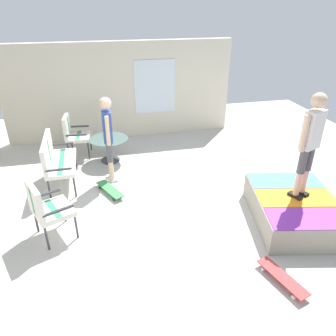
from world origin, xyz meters
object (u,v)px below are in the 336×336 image
object	(u,v)px
patio_bench	(55,158)
skate_ramp	(295,209)
skateboard_spare	(282,277)
patio_chair_by_wall	(45,206)
person_watching	(108,133)
patio_table	(109,145)
skateboard_by_bench	(110,189)
patio_chair_near_house	(73,132)
person_skater	(311,139)

from	to	relation	value
patio_bench	skate_ramp	bearing A→B (deg)	-118.38
skate_ramp	skateboard_spare	distance (m)	1.54
patio_chair_by_wall	person_watching	bearing A→B (deg)	-33.24
skate_ramp	patio_bench	distance (m)	4.66
patio_chair_by_wall	patio_table	size ratio (longest dim) A/B	1.13
patio_bench	skateboard_spare	bearing A→B (deg)	-137.31
person_watching	skateboard_by_bench	world-z (taller)	person_watching
patio_bench	patio_chair_by_wall	size ratio (longest dim) A/B	1.23
patio_bench	patio_chair_near_house	xyz separation A→B (m)	(1.37, -0.31, -0.00)
patio_bench	patio_table	bearing A→B (deg)	-52.25
patio_chair_near_house	skateboard_spare	distance (m)	5.59
patio_bench	skateboard_by_bench	xyz separation A→B (m)	(-0.60, -1.01, -0.53)
person_watching	patio_chair_near_house	bearing A→B (deg)	28.74
person_watching	skateboard_spare	world-z (taller)	person_watching
patio_chair_by_wall	patio_table	bearing A→B (deg)	-23.55
patio_bench	person_skater	distance (m)	4.73
person_skater	person_watching	bearing A→B (deg)	55.34
patio_table	person_skater	world-z (taller)	person_skater
patio_chair_near_house	patio_table	world-z (taller)	patio_chair_near_house
patio_bench	skateboard_by_bench	world-z (taller)	patio_bench
patio_bench	patio_chair_near_house	distance (m)	1.40
patio_chair_by_wall	patio_table	world-z (taller)	patio_chair_by_wall
skate_ramp	person_watching	xyz separation A→B (m)	(2.16, 2.99, 0.82)
patio_bench	person_watching	size ratio (longest dim) A/B	0.70
skateboard_by_bench	skateboard_spare	size ratio (longest dim) A/B	0.98
patio_chair_near_house	person_skater	distance (m)	5.26
patio_chair_by_wall	skateboard_spare	xyz separation A→B (m)	(-1.68, -3.17, -0.53)
skateboard_spare	person_skater	bearing A→B (deg)	-37.22
person_watching	skateboard_spare	bearing A→B (deg)	-148.51
skate_ramp	patio_bench	size ratio (longest dim) A/B	1.80
person_skater	skateboard_by_bench	distance (m)	3.75
patio_table	skateboard_by_bench	distance (m)	1.50
person_skater	skateboard_spare	world-z (taller)	person_skater
patio_chair_near_house	skateboard_spare	world-z (taller)	patio_chair_near_house
skateboard_spare	patio_bench	bearing A→B (deg)	42.69
person_watching	patio_table	bearing A→B (deg)	-1.76
patio_table	patio_chair_near_house	bearing A→B (deg)	57.94
patio_bench	person_skater	xyz separation A→B (m)	(-2.15, -4.12, 0.90)
patio_chair_by_wall	patio_table	xyz separation A→B (m)	(2.60, -1.13, -0.21)
skateboard_spare	patio_chair_near_house	bearing A→B (deg)	30.69
person_watching	person_skater	xyz separation A→B (m)	(-2.10, -3.03, 0.46)
patio_chair_near_house	patio_table	distance (m)	0.97
patio_table	skate_ramp	bearing A→B (deg)	-136.01
patio_bench	person_watching	world-z (taller)	person_watching
skate_ramp	patio_bench	bearing A→B (deg)	61.62
patio_table	patio_bench	bearing A→B (deg)	127.75
patio_chair_near_house	skateboard_by_bench	bearing A→B (deg)	-160.40
patio_chair_by_wall	person_watching	distance (m)	2.07
skate_ramp	person_skater	size ratio (longest dim) A/B	1.28
skateboard_by_bench	patio_chair_by_wall	bearing A→B (deg)	137.88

